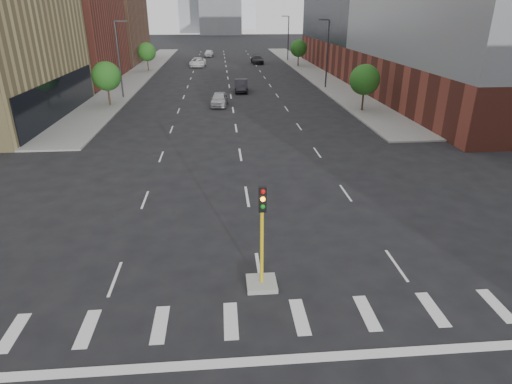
{
  "coord_description": "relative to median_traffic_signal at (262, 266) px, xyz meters",
  "views": [
    {
      "loc": [
        -1.43,
        -5.29,
        10.25
      ],
      "look_at": [
        0.09,
        12.78,
        2.5
      ],
      "focal_mm": 30.0,
      "sensor_mm": 36.0,
      "label": 1
    }
  ],
  "objects": [
    {
      "name": "tree_left_near",
      "position": [
        -14.0,
        36.03,
        2.42
      ],
      "size": [
        3.2,
        3.2,
        4.85
      ],
      "color": "#382619",
      "rests_on": "ground"
    },
    {
      "name": "building_left_far_b",
      "position": [
        -27.5,
        83.03,
        5.53
      ],
      "size": [
        20.0,
        24.0,
        13.0
      ],
      "primitive_type": "cube",
      "color": "brown",
      "rests_on": "ground"
    },
    {
      "name": "car_mid_right",
      "position": [
        1.5,
        44.34,
        -0.17
      ],
      "size": [
        1.88,
        4.92,
        1.6
      ],
      "primitive_type": "imported",
      "rotation": [
        0.0,
        0.0,
        -0.04
      ],
      "color": "black",
      "rests_on": "ground"
    },
    {
      "name": "tree_right_far",
      "position": [
        14.0,
        71.03,
        2.42
      ],
      "size": [
        3.2,
        3.2,
        4.85
      ],
      "color": "#382619",
      "rests_on": "ground"
    },
    {
      "name": "streetlight_right_b",
      "position": [
        13.41,
        81.03,
        4.04
      ],
      "size": [
        1.6,
        0.22,
        9.07
      ],
      "color": "#2D2D30",
      "rests_on": "ground"
    },
    {
      "name": "building_left_far_a",
      "position": [
        -27.5,
        57.03,
        5.03
      ],
      "size": [
        20.0,
        22.0,
        12.0
      ],
      "primitive_type": "cube",
      "color": "brown",
      "rests_on": "ground"
    },
    {
      "name": "tree_right_near",
      "position": [
        14.0,
        31.03,
        2.42
      ],
      "size": [
        3.2,
        3.2,
        4.85
      ],
      "color": "#382619",
      "rests_on": "ground"
    },
    {
      "name": "car_near_left",
      "position": [
        -1.5,
        35.34,
        -0.2
      ],
      "size": [
        2.25,
        4.69,
        1.54
      ],
      "primitive_type": "imported",
      "rotation": [
        0.0,
        0.0,
        -0.1
      ],
      "color": "#A8A9AC",
      "rests_on": "ground"
    },
    {
      "name": "car_distant",
      "position": [
        -3.66,
        91.47,
        -0.16
      ],
      "size": [
        2.18,
        4.87,
        1.63
      ],
      "primitive_type": "imported",
      "rotation": [
        0.0,
        0.0,
        -0.06
      ],
      "color": "silver",
      "rests_on": "ground"
    },
    {
      "name": "car_far_left",
      "position": [
        -5.48,
        72.67,
        -0.14
      ],
      "size": [
        3.1,
        6.16,
        1.67
      ],
      "primitive_type": "imported",
      "rotation": [
        0.0,
        0.0,
        -0.06
      ],
      "color": "white",
      "rests_on": "ground"
    },
    {
      "name": "building_right_main",
      "position": [
        29.5,
        51.03,
        10.03
      ],
      "size": [
        24.0,
        70.0,
        22.0
      ],
      "color": "brown",
      "rests_on": "ground"
    },
    {
      "name": "streetlight_right_a",
      "position": [
        13.41,
        46.03,
        4.04
      ],
      "size": [
        1.6,
        0.22,
        9.07
      ],
      "color": "#2D2D30",
      "rests_on": "ground"
    },
    {
      "name": "sidewalk_right_far",
      "position": [
        15.0,
        65.03,
        -0.9
      ],
      "size": [
        5.0,
        92.0,
        0.15
      ],
      "primitive_type": "cube",
      "color": "gray",
      "rests_on": "ground"
    },
    {
      "name": "median_traffic_signal",
      "position": [
        0.0,
        0.0,
        0.0
      ],
      "size": [
        1.2,
        1.2,
        4.4
      ],
      "color": "#999993",
      "rests_on": "ground"
    },
    {
      "name": "tree_left_far",
      "position": [
        -14.0,
        66.03,
        2.42
      ],
      "size": [
        3.2,
        3.2,
        4.85
      ],
      "color": "#382619",
      "rests_on": "ground"
    },
    {
      "name": "car_deep_right",
      "position": [
        6.49,
        76.72,
        -0.18
      ],
      "size": [
        2.44,
        5.55,
        1.59
      ],
      "primitive_type": "imported",
      "rotation": [
        0.0,
        0.0,
        0.04
      ],
      "color": "black",
      "rests_on": "ground"
    },
    {
      "name": "streetlight_left",
      "position": [
        -13.41,
        41.03,
        4.04
      ],
      "size": [
        1.6,
        0.22,
        9.07
      ],
      "color": "#2D2D30",
      "rests_on": "ground"
    },
    {
      "name": "sidewalk_left_far",
      "position": [
        -15.0,
        65.03,
        -0.9
      ],
      "size": [
        5.0,
        92.0,
        0.15
      ],
      "primitive_type": "cube",
      "color": "gray",
      "rests_on": "ground"
    }
  ]
}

